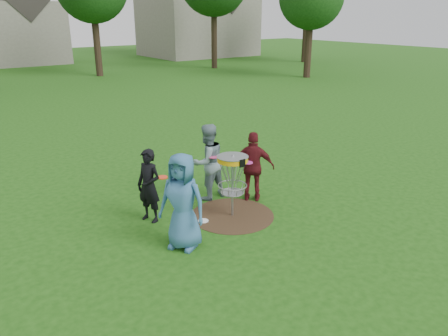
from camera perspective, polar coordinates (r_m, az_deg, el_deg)
ground at (r=9.48m, az=1.08°, el=-6.19°), size 100.00×100.00×0.00m
dirt_patch at (r=9.48m, az=1.08°, el=-6.17°), size 1.80×1.80×0.01m
player_blue at (r=7.94m, az=-5.45°, el=-4.40°), size 0.96×1.06×1.82m
player_black at (r=9.09m, az=-9.77°, el=-2.31°), size 0.55×0.66×1.55m
player_grey at (r=10.05m, az=-2.17°, el=0.80°), size 0.91×0.73×1.78m
player_maroon at (r=9.96m, az=3.85°, el=0.15°), size 0.97×0.94×1.63m
disc_on_grass at (r=9.23m, az=-2.72°, el=-6.92°), size 0.22×0.22×0.02m
disc_golf_basket at (r=9.09m, az=1.12°, el=-0.40°), size 0.66×0.67×1.38m
held_discs at (r=9.09m, az=-2.47°, el=-0.25°), size 2.13×1.48×0.18m
house_row at (r=41.07m, az=-23.48°, el=18.13°), size 44.50×10.65×11.62m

